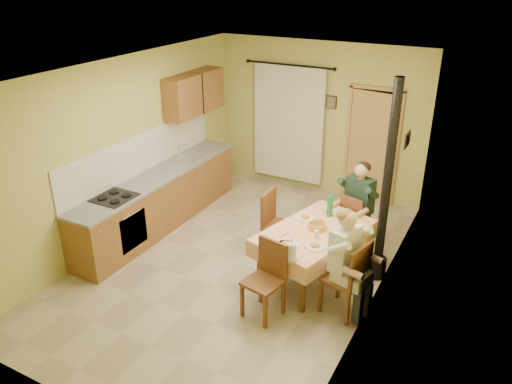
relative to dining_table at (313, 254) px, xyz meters
The scene contains 17 objects.
floor 1.19m from the dining_table, behind, with size 4.00×6.00×0.01m, color tan.
room_shell 1.83m from the dining_table, behind, with size 4.04×6.04×2.82m.
kitchen_run 2.84m from the dining_table, behind, with size 0.64×3.64×1.56m.
upper_cabinets 3.67m from the dining_table, 152.16° to the left, with size 0.35×1.40×0.70m, color brown.
curtain 3.34m from the dining_table, 121.22° to the left, with size 1.70×0.07×2.22m.
doorway 2.87m from the dining_table, 91.45° to the left, with size 0.96×0.21×2.15m.
dining_table is the anchor object (origin of this frame).
tableware 0.45m from the dining_table, 90.32° to the right, with size 0.66×1.62×0.33m.
chair_far 1.04m from the dining_table, 74.71° to the left, with size 0.47×0.47×0.93m.
chair_near 1.06m from the dining_table, 102.87° to the right, with size 0.50×0.50×0.98m.
chair_right 0.82m from the dining_table, 39.56° to the right, with size 0.55×0.55×1.02m.
chair_left 0.75m from the dining_table, 153.93° to the left, with size 0.45×0.45×1.01m.
man_far 1.16m from the dining_table, 74.69° to the left, with size 0.64×0.57×1.39m.
man_right 0.94m from the dining_table, 40.02° to the right, with size 0.55×0.64×1.39m.
stove_flue 1.11m from the dining_table, 29.94° to the left, with size 0.24×0.24×2.80m.
picture_back 3.25m from the dining_table, 107.09° to the left, with size 0.19×0.03×0.23m, color black.
picture_right 2.00m from the dining_table, 50.93° to the left, with size 0.03×0.31×0.21m, color brown.
Camera 1 is at (3.17, -5.39, 4.01)m, focal length 35.00 mm.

